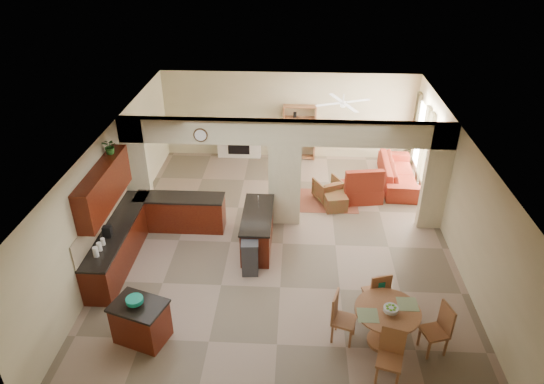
# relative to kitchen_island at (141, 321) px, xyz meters

# --- Properties ---
(floor) EXTENTS (10.00, 10.00, 0.00)m
(floor) POSITION_rel_kitchen_island_xyz_m (2.53, 3.17, -0.42)
(floor) COLOR #876F5D
(floor) RESTS_ON ground
(ceiling) EXTENTS (10.00, 10.00, 0.00)m
(ceiling) POSITION_rel_kitchen_island_xyz_m (2.53, 3.17, 2.38)
(ceiling) COLOR white
(ceiling) RESTS_ON wall_back
(wall_back) EXTENTS (8.00, 0.00, 8.00)m
(wall_back) POSITION_rel_kitchen_island_xyz_m (2.53, 8.17, 0.98)
(wall_back) COLOR beige
(wall_back) RESTS_ON floor
(wall_front) EXTENTS (8.00, 0.00, 8.00)m
(wall_front) POSITION_rel_kitchen_island_xyz_m (2.53, -1.83, 0.98)
(wall_front) COLOR beige
(wall_front) RESTS_ON floor
(wall_left) EXTENTS (0.00, 10.00, 10.00)m
(wall_left) POSITION_rel_kitchen_island_xyz_m (-1.47, 3.17, 0.98)
(wall_left) COLOR beige
(wall_left) RESTS_ON floor
(wall_right) EXTENTS (0.00, 10.00, 10.00)m
(wall_right) POSITION_rel_kitchen_island_xyz_m (6.53, 3.17, 0.98)
(wall_right) COLOR beige
(wall_right) RESTS_ON floor
(partition_left_pier) EXTENTS (0.60, 0.25, 2.80)m
(partition_left_pier) POSITION_rel_kitchen_island_xyz_m (-1.17, 4.17, 0.98)
(partition_left_pier) COLOR beige
(partition_left_pier) RESTS_ON floor
(partition_center_pier) EXTENTS (0.80, 0.25, 2.20)m
(partition_center_pier) POSITION_rel_kitchen_island_xyz_m (2.53, 4.17, 0.68)
(partition_center_pier) COLOR beige
(partition_center_pier) RESTS_ON floor
(partition_right_pier) EXTENTS (0.60, 0.25, 2.80)m
(partition_right_pier) POSITION_rel_kitchen_island_xyz_m (6.23, 4.17, 0.98)
(partition_right_pier) COLOR beige
(partition_right_pier) RESTS_ON floor
(partition_header) EXTENTS (8.00, 0.25, 0.60)m
(partition_header) POSITION_rel_kitchen_island_xyz_m (2.53, 4.17, 2.08)
(partition_header) COLOR beige
(partition_header) RESTS_ON partition_center_pier
(kitchen_counter) EXTENTS (2.52, 3.29, 1.48)m
(kitchen_counter) POSITION_rel_kitchen_island_xyz_m (-0.73, 2.92, 0.04)
(kitchen_counter) COLOR #3C0907
(kitchen_counter) RESTS_ON floor
(upper_cabinets) EXTENTS (0.35, 2.40, 0.90)m
(upper_cabinets) POSITION_rel_kitchen_island_xyz_m (-1.29, 2.37, 1.50)
(upper_cabinets) COLOR #3C0907
(upper_cabinets) RESTS_ON wall_left
(peninsula) EXTENTS (0.70, 1.85, 0.91)m
(peninsula) POSITION_rel_kitchen_island_xyz_m (1.93, 3.06, 0.03)
(peninsula) COLOR #3C0907
(peninsula) RESTS_ON floor
(wall_clock) EXTENTS (0.34, 0.03, 0.34)m
(wall_clock) POSITION_rel_kitchen_island_xyz_m (0.53, 4.02, 2.03)
(wall_clock) COLOR #4C3119
(wall_clock) RESTS_ON partition_header
(rug) EXTENTS (1.60, 1.30, 0.01)m
(rug) POSITION_rel_kitchen_island_xyz_m (3.73, 5.27, -0.42)
(rug) COLOR #964736
(rug) RESTS_ON floor
(fireplace) EXTENTS (1.60, 0.35, 1.20)m
(fireplace) POSITION_rel_kitchen_island_xyz_m (0.93, 8.00, 0.19)
(fireplace) COLOR white
(fireplace) RESTS_ON floor
(shelving_unit) EXTENTS (1.00, 0.32, 1.80)m
(shelving_unit) POSITION_rel_kitchen_island_xyz_m (2.88, 7.99, 0.48)
(shelving_unit) COLOR brown
(shelving_unit) RESTS_ON floor
(window_a) EXTENTS (0.02, 0.90, 1.90)m
(window_a) POSITION_rel_kitchen_island_xyz_m (6.50, 5.47, 0.78)
(window_a) COLOR white
(window_a) RESTS_ON wall_right
(window_b) EXTENTS (0.02, 0.90, 1.90)m
(window_b) POSITION_rel_kitchen_island_xyz_m (6.50, 7.17, 0.78)
(window_b) COLOR white
(window_b) RESTS_ON wall_right
(glazed_door) EXTENTS (0.02, 0.70, 2.10)m
(glazed_door) POSITION_rel_kitchen_island_xyz_m (6.50, 6.32, 0.63)
(glazed_door) COLOR white
(glazed_door) RESTS_ON wall_right
(drape_a_left) EXTENTS (0.10, 0.28, 2.30)m
(drape_a_left) POSITION_rel_kitchen_island_xyz_m (6.46, 4.87, 0.78)
(drape_a_left) COLOR #3C1F18
(drape_a_left) RESTS_ON wall_right
(drape_a_right) EXTENTS (0.10, 0.28, 2.30)m
(drape_a_right) POSITION_rel_kitchen_island_xyz_m (6.46, 6.07, 0.78)
(drape_a_right) COLOR #3C1F18
(drape_a_right) RESTS_ON wall_right
(drape_b_left) EXTENTS (0.10, 0.28, 2.30)m
(drape_b_left) POSITION_rel_kitchen_island_xyz_m (6.46, 6.57, 0.78)
(drape_b_left) COLOR #3C1F18
(drape_b_left) RESTS_ON wall_right
(drape_b_right) EXTENTS (0.10, 0.28, 2.30)m
(drape_b_right) POSITION_rel_kitchen_island_xyz_m (6.46, 7.77, 0.78)
(drape_b_right) COLOR #3C1F18
(drape_b_right) RESTS_ON wall_right
(ceiling_fan) EXTENTS (1.00, 1.00, 0.10)m
(ceiling_fan) POSITION_rel_kitchen_island_xyz_m (4.03, 6.17, 2.14)
(ceiling_fan) COLOR white
(ceiling_fan) RESTS_ON ceiling
(kitchen_island) EXTENTS (1.14, 0.96, 0.84)m
(kitchen_island) POSITION_rel_kitchen_island_xyz_m (0.00, 0.00, 0.00)
(kitchen_island) COLOR #3C0907
(kitchen_island) RESTS_ON floor
(teal_bowl) EXTENTS (0.31, 0.31, 0.15)m
(teal_bowl) POSITION_rel_kitchen_island_xyz_m (-0.05, -0.00, 0.49)
(teal_bowl) COLOR #13846B
(teal_bowl) RESTS_ON kitchen_island
(trash_can) EXTENTS (0.38, 0.33, 0.76)m
(trash_can) POSITION_rel_kitchen_island_xyz_m (1.84, 2.02, -0.04)
(trash_can) COLOR #2F2F32
(trash_can) RESTS_ON floor
(dining_table) EXTENTS (1.19, 1.19, 0.81)m
(dining_table) POSITION_rel_kitchen_island_xyz_m (4.51, 0.14, 0.11)
(dining_table) COLOR brown
(dining_table) RESTS_ON floor
(fruit_bowl) EXTENTS (0.27, 0.27, 0.14)m
(fruit_bowl) POSITION_rel_kitchen_island_xyz_m (4.54, 0.07, 0.46)
(fruit_bowl) COLOR #55A122
(fruit_bowl) RESTS_ON dining_table
(sofa) EXTENTS (2.48, 1.05, 0.71)m
(sofa) POSITION_rel_kitchen_island_xyz_m (5.83, 6.40, -0.06)
(sofa) COLOR maroon
(sofa) RESTS_ON floor
(chaise) EXTENTS (1.16, 1.01, 0.42)m
(chaise) POSITION_rel_kitchen_island_xyz_m (4.65, 5.45, -0.21)
(chaise) COLOR maroon
(chaise) RESTS_ON floor
(armchair) EXTENTS (0.91, 0.91, 0.62)m
(armchair) POSITION_rel_kitchen_island_xyz_m (3.70, 5.39, -0.11)
(armchair) COLOR maroon
(armchair) RESTS_ON floor
(ottoman) EXTENTS (0.67, 0.67, 0.42)m
(ottoman) POSITION_rel_kitchen_island_xyz_m (3.89, 4.89, -0.21)
(ottoman) COLOR maroon
(ottoman) RESTS_ON floor
(plant) EXTENTS (0.39, 0.36, 0.36)m
(plant) POSITION_rel_kitchen_island_xyz_m (-1.29, 3.07, 2.13)
(plant) COLOR #1B5115
(plant) RESTS_ON upper_cabinets
(chair_north) EXTENTS (0.52, 0.52, 1.02)m
(chair_north) POSITION_rel_kitchen_island_xyz_m (4.45, 0.90, 0.13)
(chair_north) COLOR brown
(chair_north) RESTS_ON floor
(chair_east) EXTENTS (0.53, 0.53, 1.02)m
(chair_east) POSITION_rel_kitchen_island_xyz_m (5.44, 0.02, 0.13)
(chair_east) COLOR brown
(chair_east) RESTS_ON floor
(chair_south) EXTENTS (0.52, 0.52, 1.02)m
(chair_south) POSITION_rel_kitchen_island_xyz_m (4.47, -0.62, 0.13)
(chair_south) COLOR brown
(chair_south) RESTS_ON floor
(chair_west) EXTENTS (0.52, 0.52, 1.02)m
(chair_west) POSITION_rel_kitchen_island_xyz_m (3.68, 0.22, 0.13)
(chair_west) COLOR brown
(chair_west) RESTS_ON floor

